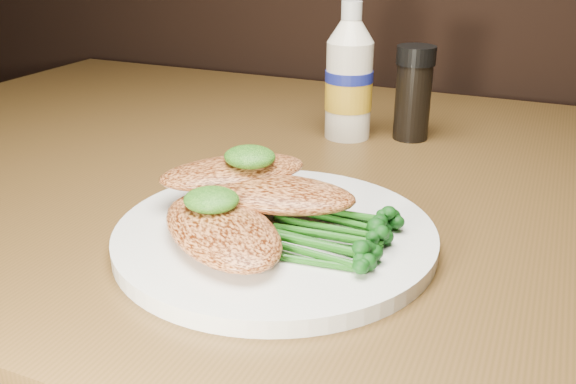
% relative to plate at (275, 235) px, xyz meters
% --- Properties ---
extents(plate, '(0.27, 0.27, 0.01)m').
position_rel_plate_xyz_m(plate, '(0.00, 0.00, 0.00)').
color(plate, white).
rests_on(plate, dining_table).
extents(chicken_front, '(0.17, 0.16, 0.02)m').
position_rel_plate_xyz_m(chicken_front, '(-0.03, -0.04, 0.02)').
color(chicken_front, '#D07B42').
rests_on(chicken_front, plate).
extents(chicken_mid, '(0.16, 0.09, 0.02)m').
position_rel_plate_xyz_m(chicken_mid, '(-0.01, 0.02, 0.03)').
color(chicken_mid, '#D07B42').
rests_on(chicken_mid, plate).
extents(chicken_back, '(0.15, 0.15, 0.02)m').
position_rel_plate_xyz_m(chicken_back, '(-0.06, 0.04, 0.03)').
color(chicken_back, '#D07B42').
rests_on(chicken_back, plate).
extents(pesto_front, '(0.05, 0.05, 0.02)m').
position_rel_plate_xyz_m(pesto_front, '(-0.04, -0.03, 0.04)').
color(pesto_front, '#073409').
rests_on(pesto_front, chicken_front).
extents(pesto_back, '(0.05, 0.05, 0.02)m').
position_rel_plate_xyz_m(pesto_back, '(-0.04, 0.04, 0.05)').
color(pesto_back, '#073409').
rests_on(pesto_back, chicken_back).
extents(broccolini_bundle, '(0.15, 0.12, 0.02)m').
position_rel_plate_xyz_m(broccolini_bundle, '(0.05, -0.00, 0.02)').
color(broccolini_bundle, '#195312').
rests_on(broccolini_bundle, plate).
extents(mayo_bottle, '(0.07, 0.07, 0.17)m').
position_rel_plate_xyz_m(mayo_bottle, '(-0.04, 0.30, 0.08)').
color(mayo_bottle, white).
rests_on(mayo_bottle, dining_table).
extents(pepper_grinder, '(0.06, 0.06, 0.12)m').
position_rel_plate_xyz_m(pepper_grinder, '(0.04, 0.33, 0.05)').
color(pepper_grinder, black).
rests_on(pepper_grinder, dining_table).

